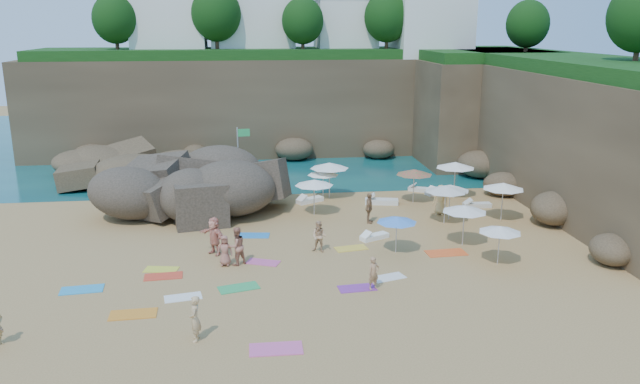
{
  "coord_description": "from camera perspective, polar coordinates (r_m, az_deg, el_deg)",
  "views": [
    {
      "loc": [
        -1.91,
        -29.35,
        10.82
      ],
      "look_at": [
        2.0,
        3.0,
        2.0
      ],
      "focal_mm": 35.0,
      "sensor_mm": 36.0,
      "label": 1
    }
  ],
  "objects": [
    {
      "name": "person_lie_4",
      "position": [
        26.57,
        4.9,
        -8.55
      ],
      "size": [
        1.03,
        1.5,
        0.34
      ],
      "primitive_type": "imported",
      "rotation": [
        0.0,
        0.0,
        0.41
      ],
      "color": "#A97A54",
      "rests_on": "ground"
    },
    {
      "name": "rock_outcrop",
      "position": [
        38.57,
        -10.75,
        -1.42
      ],
      "size": [
        9.61,
        7.58,
        3.61
      ],
      "primitive_type": null,
      "rotation": [
        0.0,
        0.0,
        0.09
      ],
      "color": "brown",
      "rests_on": "ground"
    },
    {
      "name": "person_stand_4",
      "position": [
        37.09,
        10.97,
        -0.68
      ],
      "size": [
        0.98,
        0.84,
        1.76
      ],
      "primitive_type": "imported",
      "rotation": [
        0.0,
        0.0,
        -0.52
      ],
      "color": "#DCB873",
      "rests_on": "ground"
    },
    {
      "name": "seawater",
      "position": [
        60.36,
        -4.99,
        4.77
      ],
      "size": [
        120.0,
        120.0,
        0.0
      ],
      "primitive_type": "plane",
      "color": "#0C4751",
      "rests_on": "ground"
    },
    {
      "name": "parasol_6",
      "position": [
        38.92,
        8.61,
        1.82
      ],
      "size": [
        2.26,
        2.26,
        2.14
      ],
      "color": "silver",
      "rests_on": "ground"
    },
    {
      "name": "parasol_4",
      "position": [
        38.14,
        22.41,
        0.63
      ],
      "size": [
        2.32,
        2.32,
        2.2
      ],
      "color": "silver",
      "rests_on": "ground"
    },
    {
      "name": "parasol_8",
      "position": [
        36.45,
        16.43,
        0.53
      ],
      "size": [
        2.32,
        2.32,
        2.19
      ],
      "color": "silver",
      "rests_on": "ground"
    },
    {
      "name": "towel_10",
      "position": [
        31.14,
        11.45,
        -5.47
      ],
      "size": [
        1.99,
        1.07,
        0.03
      ],
      "primitive_type": "cube",
      "rotation": [
        0.0,
        0.0,
        0.05
      ],
      "color": "#F55D26",
      "rests_on": "ground"
    },
    {
      "name": "towel_7",
      "position": [
        28.67,
        -14.12,
        -7.48
      ],
      "size": [
        1.72,
        0.95,
        0.03
      ],
      "primitive_type": "cube",
      "rotation": [
        0.0,
        0.0,
        0.07
      ],
      "color": "red",
      "rests_on": "ground"
    },
    {
      "name": "towel_4",
      "position": [
        29.45,
        -14.31,
        -6.88
      ],
      "size": [
        1.61,
        1.01,
        0.03
      ],
      "primitive_type": "cube",
      "rotation": [
        0.0,
        0.0,
        -0.18
      ],
      "color": "yellow",
      "rests_on": "ground"
    },
    {
      "name": "ground",
      "position": [
        31.34,
        -2.98,
        -5.07
      ],
      "size": [
        120.0,
        120.0,
        0.0
      ],
      "primitive_type": "plane",
      "color": "tan",
      "rests_on": "ground"
    },
    {
      "name": "flag_pole",
      "position": [
        41.12,
        -7.31,
        3.73
      ],
      "size": [
        0.84,
        0.15,
        4.33
      ],
      "color": "silver",
      "rests_on": "ground"
    },
    {
      "name": "clifftop_trees",
      "position": [
        49.32,
        0.93,
        15.65
      ],
      "size": [
        35.6,
        23.82,
        4.4
      ],
      "color": "#11380F",
      "rests_on": "ground"
    },
    {
      "name": "person_stand_5",
      "position": [
        41.35,
        -6.53,
        1.2
      ],
      "size": [
        1.76,
        0.68,
        1.85
      ],
      "primitive_type": "imported",
      "rotation": [
        0.0,
        0.0,
        0.11
      ],
      "color": "#A78453",
      "rests_on": "ground"
    },
    {
      "name": "parasol_3",
      "position": [
        40.51,
        12.28,
        2.43
      ],
      "size": [
        2.47,
        2.47,
        2.34
      ],
      "color": "silver",
      "rests_on": "ground"
    },
    {
      "name": "towel_3",
      "position": [
        26.9,
        -7.45,
        -8.67
      ],
      "size": [
        1.86,
        1.26,
        0.03
      ],
      "primitive_type": "cube",
      "rotation": [
        0.0,
        0.0,
        0.26
      ],
      "color": "#2D9E56",
      "rests_on": "ground"
    },
    {
      "name": "lounger_1",
      "position": [
        42.08,
        9.2,
        0.23
      ],
      "size": [
        1.72,
        1.25,
        0.26
      ],
      "primitive_type": "cube",
      "rotation": [
        0.0,
        0.0,
        -0.48
      ],
      "color": "silver",
      "rests_on": "ground"
    },
    {
      "name": "towel_0",
      "position": [
        28.33,
        -20.94,
        -8.33
      ],
      "size": [
        1.82,
        1.04,
        0.03
      ],
      "primitive_type": "cube",
      "rotation": [
        0.0,
        0.0,
        0.1
      ],
      "color": "#2695CE",
      "rests_on": "ground"
    },
    {
      "name": "parasol_5",
      "position": [
        35.97,
        -0.55,
        0.87
      ],
      "size": [
        2.25,
        2.25,
        2.13
      ],
      "color": "silver",
      "rests_on": "ground"
    },
    {
      "name": "parasol_7",
      "position": [
        35.12,
        11.43,
        0.32
      ],
      "size": [
        2.32,
        2.32,
        2.2
      ],
      "color": "silver",
      "rests_on": "ground"
    },
    {
      "name": "person_stand_6",
      "position": [
        22.68,
        -11.36,
        -11.29
      ],
      "size": [
        0.43,
        0.63,
        1.68
      ],
      "primitive_type": "imported",
      "rotation": [
        0.0,
        0.0,
        4.67
      ],
      "color": "tan",
      "rests_on": "ground"
    },
    {
      "name": "person_lie_3",
      "position": [
        30.72,
        -9.61,
        -5.21
      ],
      "size": [
        2.51,
        2.5,
        0.49
      ],
      "primitive_type": "imported",
      "rotation": [
        0.0,
        0.0,
        -0.85
      ],
      "color": "#DF8B75",
      "rests_on": "ground"
    },
    {
      "name": "towel_9",
      "position": [
        29.49,
        -5.23,
        -6.42
      ],
      "size": [
        1.71,
        1.29,
        0.03
      ],
      "primitive_type": "cube",
      "rotation": [
        0.0,
        0.0,
        -0.39
      ],
      "color": "#CE508F",
      "rests_on": "ground"
    },
    {
      "name": "cliff_right",
      "position": [
        43.34,
        22.14,
        4.98
      ],
      "size": [
        8.0,
        30.0,
        8.0
      ],
      "primitive_type": "cube",
      "color": "brown",
      "rests_on": "ground"
    },
    {
      "name": "towel_2",
      "position": [
        25.46,
        -16.71,
        -10.65
      ],
      "size": [
        1.82,
        0.97,
        0.03
      ],
      "primitive_type": "cube",
      "rotation": [
        0.0,
        0.0,
        0.04
      ],
      "color": "orange",
      "rests_on": "ground"
    },
    {
      "name": "person_lie_5",
      "position": [
        30.57,
        -0.07,
        -5.0
      ],
      "size": [
        1.32,
        1.7,
        0.58
      ],
      "primitive_type": "imported",
      "rotation": [
        0.0,
        0.0,
        -0.43
      ],
      "color": "tan",
      "rests_on": "ground"
    },
    {
      "name": "towel_6",
      "position": [
        26.7,
        3.41,
        -8.76
      ],
      "size": [
        1.64,
        0.92,
        0.03
      ],
      "primitive_type": "cube",
      "rotation": [
        0.0,
        0.0,
        0.08
      ],
      "color": "purple",
      "rests_on": "ground"
    },
    {
      "name": "towel_12",
      "position": [
        31.17,
        2.85,
        -5.16
      ],
      "size": [
        1.71,
        1.07,
        0.03
      ],
      "primitive_type": "cube",
      "rotation": [
        0.0,
        0.0,
        0.18
      ],
      "color": "gold",
      "rests_on": "ground"
    },
    {
      "name": "marina_masts",
      "position": [
        61.61,
        -20.69,
        6.89
      ],
      "size": [
        3.1,
        0.1,
        6.0
      ],
      "color": "white",
      "rests_on": "ground"
    },
    {
      "name": "lounger_0",
      "position": [
        39.0,
        -0.93,
        -0.75
      ],
      "size": [
        1.82,
        1.4,
        0.27
      ],
      "primitive_type": "cube",
      "rotation": [
        0.0,
        0.0,
        0.53
      ],
      "color": "white",
      "rests_on": "ground"
    },
    {
      "name": "person_lie_2",
      "position": [
        29.29,
        -8.66,
        -6.32
      ],
      "size": [
        0.82,
        1.48,
        0.38
      ],
      "primitive_type": "imported",
      "rotation": [
        0.0,
        0.0,
        -0.09
      ],
      "color": "#A56352",
      "rests_on": "ground"
    },
    {
      "name": "parasol_9",
      "position": [
        31.81,
        13.08,
        -1.48
      ],
      "size": [
        2.23,
        2.23,
        2.1
      ],
      "color": "silver",
      "rests_on": "ground"
    },
    {
      "name": "person_stand_3",
      "position": [
        34.89,
        4.51,
        -1.48
      ],
      "size": [
        0.67,
        1.09,
        1.73
      ],
      "primitive_type": "imported",
      "rotation": [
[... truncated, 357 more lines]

